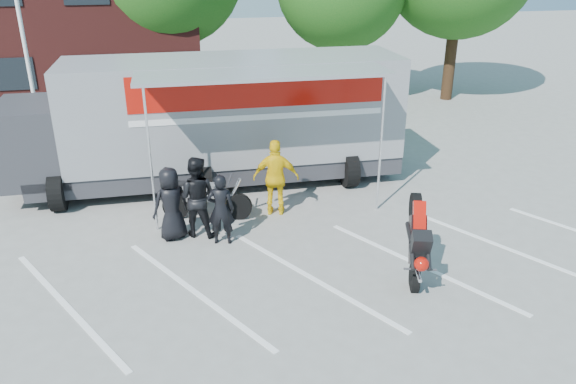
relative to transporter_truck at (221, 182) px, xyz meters
name	(u,v)px	position (x,y,z in m)	size (l,w,h in m)	color
ground	(314,307)	(1.09, -6.66, 0.00)	(100.00, 100.00, 0.00)	gray
parking_bay_lines	(302,279)	(1.09, -5.66, 0.01)	(18.00, 5.00, 0.01)	white
transporter_truck	(221,182)	(0.00, 0.00, 0.00)	(11.21, 5.40, 3.57)	gray
parked_motorcycle	(208,218)	(-0.57, -2.38, 0.00)	(0.76, 2.29, 1.20)	#AAAAAF
stunt_bike_rider	(410,272)	(3.36, -5.89, 0.00)	(0.79, 1.68, 1.98)	black
spectator_leather_a	(171,204)	(-1.44, -3.26, 0.87)	(0.85, 0.56, 1.75)	black
spectator_leather_b	(221,209)	(-0.34, -3.73, 0.84)	(0.61, 0.40, 1.69)	black
spectator_leather_c	(196,197)	(-0.85, -3.19, 0.97)	(0.94, 0.74, 1.94)	black
spectator_hivis	(276,178)	(1.18, -2.45, 0.98)	(1.15, 0.48, 1.97)	yellow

